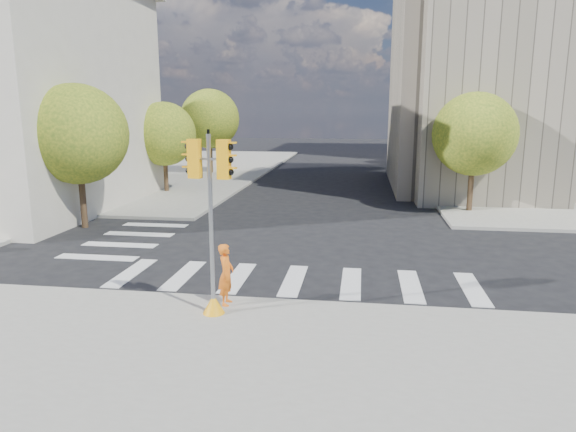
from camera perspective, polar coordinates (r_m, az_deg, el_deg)
The scene contains 13 objects.
ground at distance 18.12m, azimuth 1.78°, elevation -5.17°, with size 160.00×160.00×0.00m, color black.
sidewalk_far_left at distance 48.75m, azimuth -18.63°, elevation 5.00°, with size 28.00×40.00×0.15m, color gray.
office_tower at distance 63.29m, azimuth 28.32°, elevation 19.24°, with size 20.00×18.00×30.00m, color #9EA0A3.
tree_lw_near at distance 24.62m, azimuth -22.34°, elevation 8.39°, with size 4.40×4.40×6.41m.
tree_lw_mid at distance 33.65m, azimuth -13.62°, elevation 8.84°, with size 4.00×4.00×5.77m.
tree_lw_far at distance 43.07m, azimuth -8.69°, elevation 10.62°, with size 4.80×4.80×6.95m.
tree_re_near at distance 27.82m, azimuth 20.01°, elevation 8.53°, with size 4.20×4.20×6.16m.
tree_re_mid at distance 39.64m, azimuth 16.57°, elevation 9.93°, with size 4.60×4.60×6.66m.
tree_re_far at distance 51.55m, azimuth 14.65°, elevation 9.79°, with size 4.00×4.00×5.88m.
lamp_near at distance 31.82m, azimuth 19.53°, elevation 9.83°, with size 0.35×0.18×8.11m.
lamp_far at distance 45.64m, azimuth 16.15°, elevation 10.41°, with size 0.35×0.18×8.11m.
traffic_signal at distance 12.90m, azimuth -8.49°, elevation -2.46°, with size 1.08×0.56×4.66m.
photographer at distance 13.78m, azimuth -6.89°, elevation -6.45°, with size 0.61×0.40×1.66m, color orange.
Camera 1 is at (1.93, -17.23, 5.26)m, focal length 32.00 mm.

